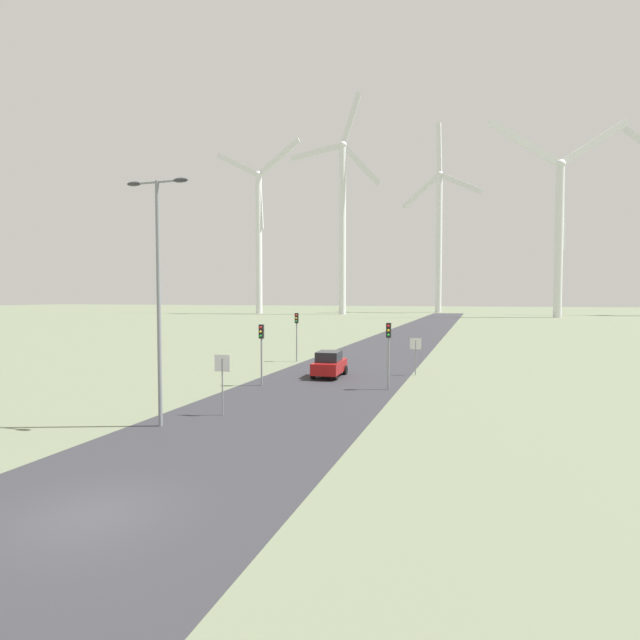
{
  "coord_description": "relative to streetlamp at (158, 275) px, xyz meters",
  "views": [
    {
      "loc": [
        9.56,
        -10.39,
        5.69
      ],
      "look_at": [
        0.0,
        19.75,
        4.22
      ],
      "focal_mm": 28.0,
      "sensor_mm": 36.0,
      "label": 1
    }
  ],
  "objects": [
    {
      "name": "ground_plane",
      "position": [
        3.69,
        -8.16,
        -6.64
      ],
      "size": [
        600.0,
        600.0,
        0.0
      ],
      "primitive_type": "plane",
      "color": "#667056"
    },
    {
      "name": "road_surface",
      "position": [
        3.69,
        39.84,
        -6.64
      ],
      "size": [
        10.0,
        240.0,
        0.01
      ],
      "color": "#2D2D33",
      "rests_on": "ground"
    },
    {
      "name": "streetlamp",
      "position": [
        0.0,
        0.0,
        0.0
      ],
      "size": [
        3.04,
        0.32,
        10.73
      ],
      "color": "gray",
      "rests_on": "ground"
    },
    {
      "name": "stop_sign_near",
      "position": [
        1.63,
        2.62,
        -4.6
      ],
      "size": [
        0.81,
        0.07,
        2.92
      ],
      "color": "gray",
      "rests_on": "ground"
    },
    {
      "name": "stop_sign_far",
      "position": [
        8.98,
        17.85,
        -4.75
      ],
      "size": [
        0.81,
        0.07,
        2.7
      ],
      "color": "gray",
      "rests_on": "ground"
    },
    {
      "name": "traffic_light_post_near_left",
      "position": [
        0.09,
        10.54,
        -3.76
      ],
      "size": [
        0.28,
        0.34,
        3.93
      ],
      "color": "gray",
      "rests_on": "ground"
    },
    {
      "name": "traffic_light_post_near_right",
      "position": [
        8.08,
        11.62,
        -3.64
      ],
      "size": [
        0.28,
        0.34,
        4.1
      ],
      "color": "gray",
      "rests_on": "ground"
    },
    {
      "name": "traffic_light_post_mid_left",
      "position": [
        -1.89,
        22.39,
        -3.52
      ],
      "size": [
        0.28,
        0.34,
        4.28
      ],
      "color": "gray",
      "rests_on": "ground"
    },
    {
      "name": "car_approaching",
      "position": [
        3.23,
        15.26,
        -5.73
      ],
      "size": [
        2.07,
        4.21,
        1.83
      ],
      "color": "maroon",
      "rests_on": "ground"
    },
    {
      "name": "wind_turbine_far_left",
      "position": [
        -58.68,
        138.86,
        22.23
      ],
      "size": [
        32.43,
        3.44,
        57.91
      ],
      "color": "silver",
      "rests_on": "ground"
    },
    {
      "name": "wind_turbine_left",
      "position": [
        -29.34,
        140.15,
        26.05
      ],
      "size": [
        29.1,
        5.71,
        71.71
      ],
      "color": "silver",
      "rests_on": "ground"
    },
    {
      "name": "wind_turbine_center",
      "position": [
        -0.63,
        168.66,
        23.71
      ],
      "size": [
        29.76,
        15.29,
        68.59
      ],
      "color": "silver",
      "rests_on": "ground"
    },
    {
      "name": "wind_turbine_right",
      "position": [
        34.28,
        133.02,
        20.18
      ],
      "size": [
        37.72,
        17.07,
        55.17
      ],
      "color": "silver",
      "rests_on": "ground"
    }
  ]
}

